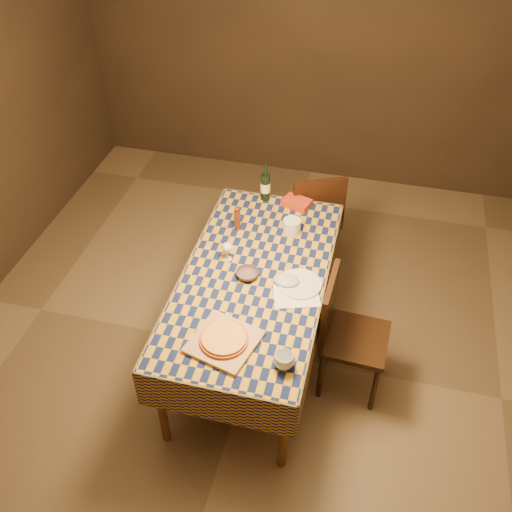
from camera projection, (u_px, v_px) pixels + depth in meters
name	position (u px, v px, depth m)	size (l,w,h in m)	color
room	(254.00, 204.00, 3.35)	(5.00, 5.10, 2.70)	brown
dining_table	(254.00, 284.00, 3.78)	(0.94, 1.84, 0.77)	brown
cutting_board	(224.00, 342.00, 3.30)	(0.36, 0.36, 0.02)	tan
pizza	(224.00, 339.00, 3.28)	(0.30, 0.30, 0.03)	#A74F1B
pepper_mill	(237.00, 219.00, 4.05)	(0.05, 0.05, 0.19)	#512112
bowl	(247.00, 274.00, 3.71)	(0.15, 0.15, 0.05)	#58424A
wine_glass	(227.00, 248.00, 3.79)	(0.08, 0.08, 0.14)	white
wine_bottle	(265.00, 186.00, 4.31)	(0.09, 0.09, 0.30)	black
deli_tub	(292.00, 226.00, 4.04)	(0.13, 0.13, 0.10)	silver
takeout_container	(297.00, 203.00, 4.30)	(0.20, 0.14, 0.05)	#B53317
white_plate	(300.00, 284.00, 3.66)	(0.28, 0.28, 0.02)	silver
tumbler	(284.00, 361.00, 3.15)	(0.12, 0.12, 0.09)	white
flour_patch	(297.00, 295.00, 3.60)	(0.28, 0.22, 0.00)	white
flour_bag	(286.00, 280.00, 3.67)	(0.17, 0.13, 0.05)	#A6AFD4
chair_far	(314.00, 214.00, 4.64)	(0.56, 0.56, 0.93)	black
chair_right	(344.00, 329.00, 3.71)	(0.45, 0.44, 0.93)	black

